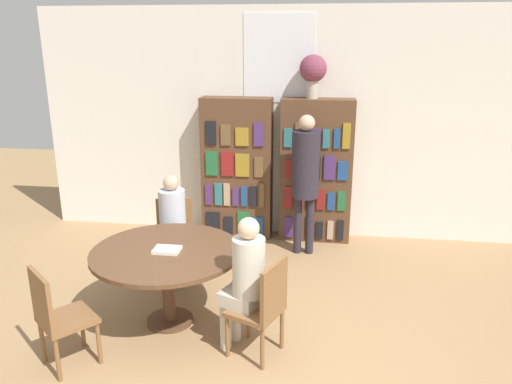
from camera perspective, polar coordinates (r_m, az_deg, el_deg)
The scene contains 12 objects.
wall_back at distance 6.66m, azimuth 2.55°, elevation 7.72°, with size 6.40×0.07×3.00m.
bookshelf_left at distance 6.66m, azimuth -2.17°, elevation 2.68°, with size 0.93×0.34×1.87m.
bookshelf_right at distance 6.56m, azimuth 6.87°, elevation 2.36°, with size 0.93×0.34×1.87m.
flower_vase at distance 6.36m, azimuth 6.53°, elevation 13.59°, with size 0.34×0.34×0.54m.
reading_table at distance 4.71m, azimuth -10.17°, elevation -7.68°, with size 1.38×1.38×0.75m.
chair_near_camera at distance 4.41m, azimuth -21.80°, elevation -12.85°, with size 0.56×0.56×0.88m.
chair_left_side at distance 5.71m, azimuth -9.28°, elevation -4.79°, with size 0.48×0.48×0.88m.
chair_far_side at distance 4.24m, azimuth 0.82°, elevation -12.75°, with size 0.52×0.52×0.88m.
seated_reader_left at distance 5.47m, azimuth -9.50°, elevation -3.48°, with size 0.35×0.41×1.21m.
seated_reader_right at distance 4.22m, azimuth -1.29°, elevation -9.64°, with size 0.41×0.38×1.23m.
librarian_standing at distance 6.04m, azimuth 5.68°, elevation 2.54°, with size 0.33×0.60×1.75m.
open_book_on_table at distance 4.63m, azimuth -10.13°, elevation -6.53°, with size 0.24×0.18×0.03m.
Camera 1 is at (0.61, -3.08, 2.61)m, focal length 35.00 mm.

